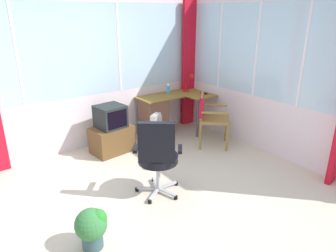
% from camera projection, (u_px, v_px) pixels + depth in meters
% --- Properties ---
extents(ground, '(5.75, 4.98, 0.06)m').
position_uv_depth(ground, '(146.00, 204.00, 3.71)').
color(ground, beige).
extents(north_window_panel, '(4.75, 0.07, 2.51)m').
position_uv_depth(north_window_panel, '(75.00, 75.00, 4.79)').
color(north_window_panel, silver).
rests_on(north_window_panel, ground).
extents(east_window_panel, '(0.07, 3.98, 2.51)m').
position_uv_depth(east_window_panel, '(277.00, 77.00, 4.62)').
color(east_window_panel, silver).
rests_on(east_window_panel, ground).
extents(curtain_corner, '(0.34, 0.09, 2.41)m').
position_uv_depth(curtain_corner, '(190.00, 65.00, 5.98)').
color(curtain_corner, red).
rests_on(curtain_corner, ground).
extents(desk, '(1.32, 0.82, 0.73)m').
position_uv_depth(desk, '(156.00, 115.00, 5.60)').
color(desk, olive).
rests_on(desk, ground).
extents(desk_lamp, '(0.23, 0.20, 0.35)m').
position_uv_depth(desk_lamp, '(191.00, 80.00, 5.83)').
color(desk_lamp, red).
rests_on(desk_lamp, desk).
extents(tv_remote, '(0.06, 0.15, 0.02)m').
position_uv_depth(tv_remote, '(204.00, 93.00, 5.73)').
color(tv_remote, black).
rests_on(tv_remote, desk).
extents(spray_bottle, '(0.06, 0.06, 0.22)m').
position_uv_depth(spray_bottle, '(168.00, 88.00, 5.71)').
color(spray_bottle, '#43A7DA').
rests_on(spray_bottle, desk).
extents(wooden_armchair, '(0.68, 0.68, 0.90)m').
position_uv_depth(wooden_armchair, '(208.00, 113.00, 5.12)').
color(wooden_armchair, olive).
rests_on(wooden_armchair, ground).
extents(office_chair, '(0.61, 0.60, 1.01)m').
position_uv_depth(office_chair, '(157.00, 153.00, 3.65)').
color(office_chair, '#B7B7BF').
rests_on(office_chair, ground).
extents(tv_on_stand, '(0.68, 0.51, 0.80)m').
position_uv_depth(tv_on_stand, '(111.00, 132.00, 4.93)').
color(tv_on_stand, brown).
rests_on(tv_on_stand, ground).
extents(space_heater, '(0.33, 0.29, 0.61)m').
position_uv_depth(space_heater, '(156.00, 131.00, 5.08)').
color(space_heater, silver).
rests_on(space_heater, ground).
extents(potted_plant, '(0.31, 0.31, 0.42)m').
position_uv_depth(potted_plant, '(92.00, 226.00, 2.91)').
color(potted_plant, '#324E52').
rests_on(potted_plant, ground).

